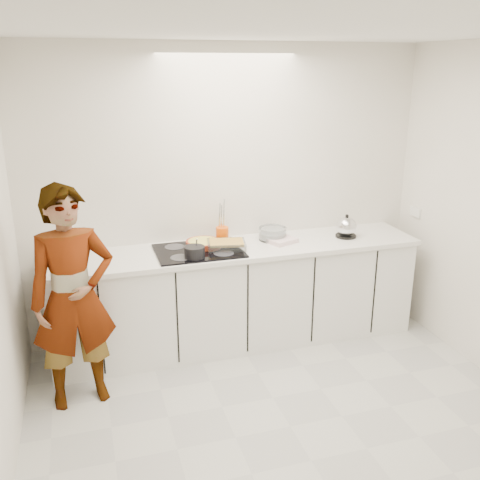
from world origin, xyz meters
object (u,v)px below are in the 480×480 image
object	(u,v)px
mixing_bowl	(273,234)
hob	(199,251)
tart_dish	(203,243)
cook	(73,298)
baking_dish	(226,244)
saucepan	(195,252)
utensil_crock	(222,235)
kettle	(346,227)

from	to	relation	value
mixing_bowl	hob	bearing A→B (deg)	-170.25
mixing_bowl	tart_dish	bearing A→B (deg)	-177.24
cook	baking_dish	bearing A→B (deg)	10.82
saucepan	mixing_bowl	xyz separation A→B (m)	(0.78, 0.29, -0.01)
utensil_crock	cook	xyz separation A→B (m)	(-1.28, -0.67, -0.15)
mixing_bowl	cook	world-z (taller)	cook
mixing_bowl	cook	size ratio (longest dim) A/B	0.20
kettle	utensil_crock	bearing A→B (deg)	170.93
baking_dish	hob	bearing A→B (deg)	174.54
hob	cook	world-z (taller)	cook
mixing_bowl	cook	xyz separation A→B (m)	(-1.73, -0.61, -0.14)
baking_dish	utensil_crock	size ratio (longest dim) A/B	2.57
utensil_crock	cook	bearing A→B (deg)	-152.34
tart_dish	utensil_crock	distance (m)	0.22
tart_dish	hob	bearing A→B (deg)	-123.81
baking_dish	mixing_bowl	bearing A→B (deg)	17.03
baking_dish	cook	size ratio (longest dim) A/B	0.22
utensil_crock	hob	bearing A→B (deg)	-144.31
mixing_bowl	kettle	distance (m)	0.68
mixing_bowl	utensil_crock	bearing A→B (deg)	172.15
baking_dish	utensil_crock	world-z (taller)	utensil_crock
kettle	cook	size ratio (longest dim) A/B	0.13
hob	utensil_crock	xyz separation A→B (m)	(0.26, 0.18, 0.06)
saucepan	utensil_crock	world-z (taller)	saucepan
hob	baking_dish	distance (m)	0.24
tart_dish	mixing_bowl	world-z (taller)	mixing_bowl
baking_dish	cook	distance (m)	1.35
saucepan	baking_dish	distance (m)	0.34
baking_dish	kettle	bearing A→B (deg)	1.37
tart_dish	baking_dish	world-z (taller)	baking_dish
mixing_bowl	baking_dish	bearing A→B (deg)	-162.97
saucepan	kettle	bearing A→B (deg)	6.78
hob	saucepan	xyz separation A→B (m)	(-0.07, -0.17, 0.05)
mixing_bowl	kettle	world-z (taller)	kettle
saucepan	cook	world-z (taller)	cook
hob	tart_dish	bearing A→B (deg)	56.19
hob	saucepan	world-z (taller)	saucepan
utensil_crock	baking_dish	bearing A→B (deg)	-95.33
kettle	cook	bearing A→B (deg)	-168.41
saucepan	kettle	distance (m)	1.46
saucepan	cook	distance (m)	1.02
baking_dish	utensil_crock	bearing A→B (deg)	84.67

